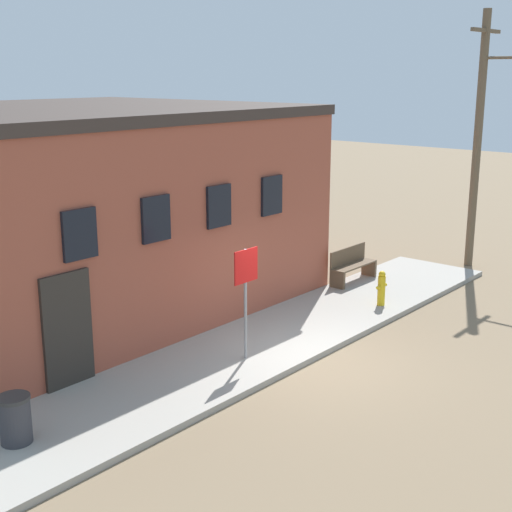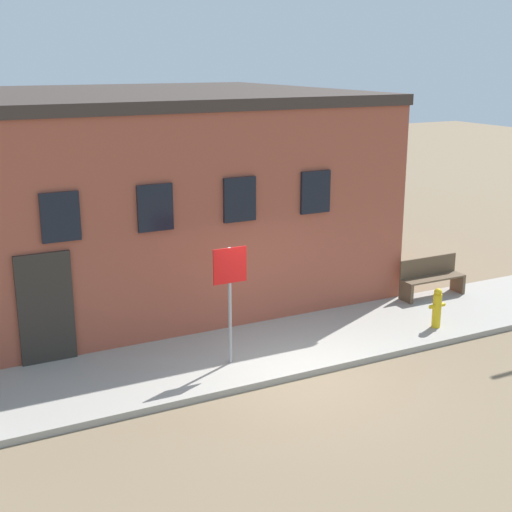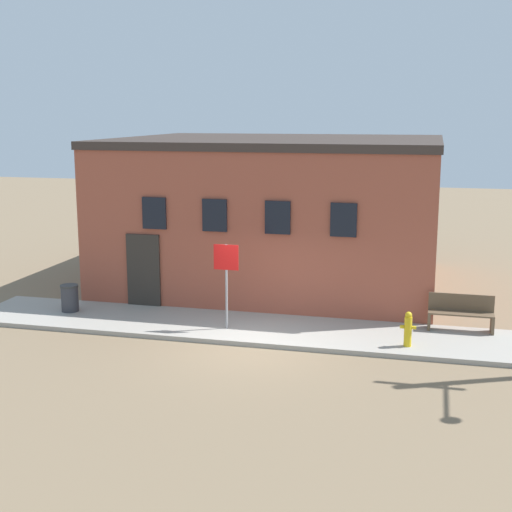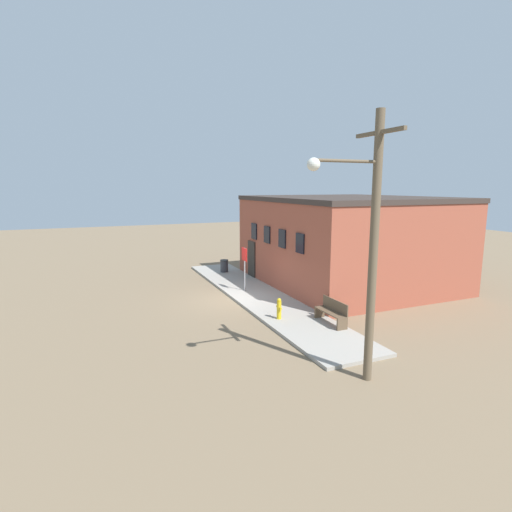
# 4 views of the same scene
# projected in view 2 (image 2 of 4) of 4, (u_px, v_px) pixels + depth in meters

# --- Properties ---
(ground_plane) EXTENTS (80.00, 80.00, 0.00)m
(ground_plane) POSITION_uv_depth(u_px,v_px,m) (302.00, 379.00, 12.78)
(ground_plane) COLOR #7A664C
(sidewalk) EXTENTS (16.22, 2.61, 0.12)m
(sidewalk) POSITION_uv_depth(u_px,v_px,m) (268.00, 350.00, 13.88)
(sidewalk) COLOR #9E998E
(sidewalk) RESTS_ON ground
(brick_building) EXTENTS (10.25, 8.79, 4.79)m
(brick_building) POSITION_uv_depth(u_px,v_px,m) (131.00, 189.00, 17.70)
(brick_building) COLOR #9E4C38
(brick_building) RESTS_ON ground
(fire_hydrant) EXTENTS (0.38, 0.18, 0.85)m
(fire_hydrant) POSITION_uv_depth(u_px,v_px,m) (437.00, 308.00, 14.79)
(fire_hydrant) COLOR gold
(fire_hydrant) RESTS_ON sidewalk
(stop_sign) EXTENTS (0.65, 0.06, 2.20)m
(stop_sign) POSITION_uv_depth(u_px,v_px,m) (230.00, 284.00, 12.74)
(stop_sign) COLOR gray
(stop_sign) RESTS_ON sidewalk
(bench) EXTENTS (1.63, 0.44, 0.92)m
(bench) POSITION_uv_depth(u_px,v_px,m) (431.00, 277.00, 16.75)
(bench) COLOR brown
(bench) RESTS_ON sidewalk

